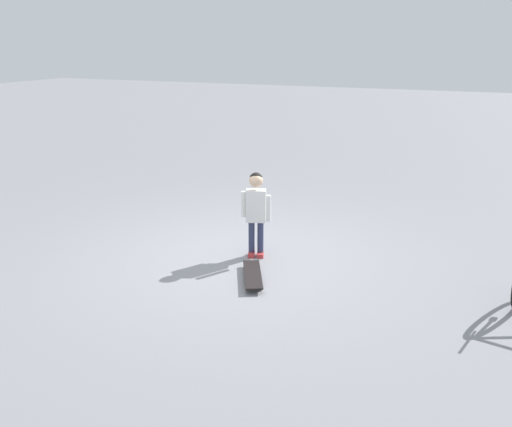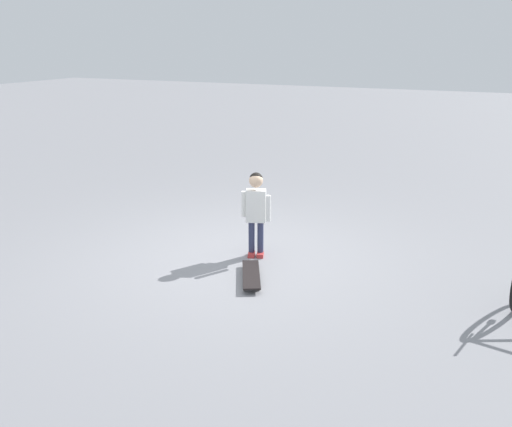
% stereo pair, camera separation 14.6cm
% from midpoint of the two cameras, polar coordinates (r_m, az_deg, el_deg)
% --- Properties ---
extents(ground_plane, '(50.00, 50.00, 0.00)m').
position_cam_midpoint_polar(ground_plane, '(6.81, -1.65, -4.65)').
color(ground_plane, gray).
extents(child_person, '(0.41, 0.24, 1.06)m').
position_cam_midpoint_polar(child_person, '(6.67, 0.63, 0.87)').
color(child_person, '#2D3351').
rests_on(child_person, ground).
extents(skateboard, '(0.52, 0.78, 0.07)m').
position_cam_midpoint_polar(skateboard, '(6.20, 0.17, -6.36)').
color(skateboard, black).
rests_on(skateboard, ground).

